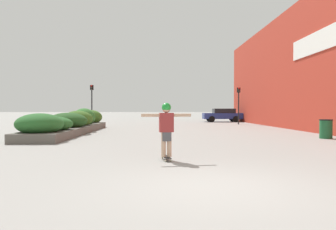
{
  "coord_description": "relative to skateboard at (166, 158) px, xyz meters",
  "views": [
    {
      "loc": [
        -1.03,
        -5.71,
        1.38
      ],
      "look_at": [
        -0.47,
        14.47,
        1.02
      ],
      "focal_mm": 35.0,
      "sensor_mm": 36.0,
      "label": 1
    }
  ],
  "objects": [
    {
      "name": "ground_plane",
      "position": [
        0.83,
        -3.09,
        -0.07
      ],
      "size": [
        300.0,
        300.0,
        0.0
      ],
      "primitive_type": "plane",
      "color": "gray"
    },
    {
      "name": "building_wall_right",
      "position": [
        9.12,
        12.12,
        4.14
      ],
      "size": [
        0.67,
        36.26,
        8.41
      ],
      "color": "#B23323",
      "rests_on": "ground_plane"
    },
    {
      "name": "planter_box",
      "position": [
        -5.24,
        10.09,
        0.51
      ],
      "size": [
        2.16,
        12.14,
        1.44
      ],
      "color": "#605B54",
      "rests_on": "ground_plane"
    },
    {
      "name": "skateboard",
      "position": [
        0.0,
        0.0,
        0.0
      ],
      "size": [
        0.27,
        0.69,
        0.1
      ],
      "rotation": [
        0.0,
        0.0,
        0.16
      ],
      "color": "black",
      "rests_on": "ground_plane"
    },
    {
      "name": "skateboarder",
      "position": [
        0.0,
        -0.0,
        0.91
      ],
      "size": [
        1.35,
        0.31,
        1.45
      ],
      "rotation": [
        0.0,
        0.0,
        0.16
      ],
      "color": "tan",
      "rests_on": "skateboard"
    },
    {
      "name": "trash_bin",
      "position": [
        7.66,
        6.35,
        0.38
      ],
      "size": [
        0.6,
        0.6,
        0.9
      ],
      "color": "#1E5B33",
      "rests_on": "ground_plane"
    },
    {
      "name": "car_leftmost",
      "position": [
        6.77,
        26.74,
        0.7
      ],
      "size": [
        4.17,
        2.0,
        1.45
      ],
      "rotation": [
        0.0,
        0.0,
        1.57
      ],
      "color": "navy",
      "rests_on": "ground_plane"
    },
    {
      "name": "traffic_light_left",
      "position": [
        -6.21,
        20.68,
        2.34
      ],
      "size": [
        0.28,
        0.3,
        3.55
      ],
      "color": "black",
      "rests_on": "ground_plane"
    },
    {
      "name": "traffic_light_right",
      "position": [
        7.03,
        20.67,
        2.22
      ],
      "size": [
        0.28,
        0.3,
        3.35
      ],
      "color": "black",
      "rests_on": "ground_plane"
    }
  ]
}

